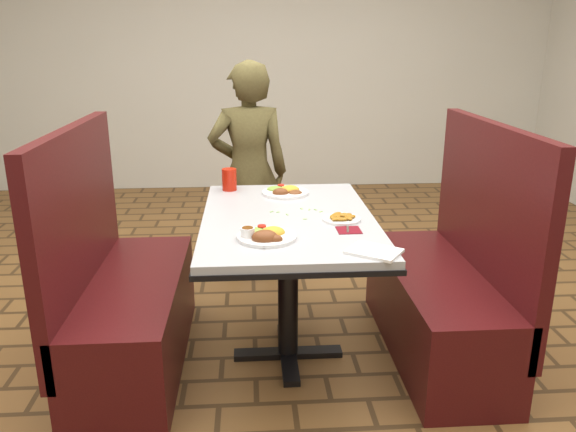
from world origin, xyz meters
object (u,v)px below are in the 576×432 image
Objects in this scene: dining_table at (288,235)px; diner_person at (249,173)px; booth_bench_right at (446,292)px; booth_bench_left at (124,302)px; far_dinner_plate at (285,190)px; near_dinner_plate at (266,233)px; red_tumbler at (229,179)px; plantain_plate at (342,218)px.

diner_person is (-0.18, 1.07, 0.06)m from dining_table.
dining_table is at bearing 180.00° from booth_bench_right.
booth_bench_left is 4.79× the size of far_dinner_plate.
near_dinner_plate is 0.83m from red_tumbler.
dining_table is 1.08m from diner_person.
booth_bench_right reaches higher than dining_table.
booth_bench_left is 4.78× the size of near_dinner_plate.
dining_table is 0.42m from far_dinner_plate.
dining_table is 0.86m from booth_bench_right.
near_dinner_plate is 0.42m from plantain_plate.
dining_table is at bearing 160.69° from plantain_plate.
booth_bench_left is 0.84× the size of diner_person.
booth_bench_left reaches higher than red_tumbler.
diner_person reaches higher than near_dinner_plate.
dining_table is 4.83× the size of near_dinner_plate.
red_tumbler is (-0.53, 0.58, 0.05)m from plantain_plate.
booth_bench_right is at bearing 18.70° from near_dinner_plate.
red_tumbler is (-0.17, 0.81, 0.03)m from near_dinner_plate.
dining_table is at bearing -60.01° from red_tumbler.
red_tumbler is at bearing 132.17° from plantain_plate.
diner_person reaches higher than booth_bench_right.
diner_person is (0.62, 1.07, 0.38)m from booth_bench_left.
diner_person is 0.59m from red_tumbler.
red_tumbler reaches higher than plantain_plate.
near_dinner_plate is (0.07, -1.38, 0.06)m from diner_person.
near_dinner_plate reaches higher than plantain_plate.
plantain_plate is at bearing -4.65° from booth_bench_left.
dining_table is 0.60m from red_tumbler.
plantain_plate is (0.36, 0.22, -0.02)m from near_dinner_plate.
booth_bench_left is 0.86m from red_tumbler.
near_dinner_plate is (-0.91, -0.31, 0.45)m from booth_bench_right.
diner_person is 8.18× the size of plantain_plate.
dining_table is at bearing 69.53° from near_dinner_plate.
dining_table is 0.35m from near_dinner_plate.
near_dinner_plate is (0.68, -0.31, 0.45)m from booth_bench_left.
plantain_plate reaches higher than dining_table.
diner_person reaches higher than far_dinner_plate.
diner_person is at bearing 132.52° from booth_bench_right.
far_dinner_plate is (0.01, 0.40, 0.12)m from dining_table.
booth_bench_left is 0.87m from near_dinner_plate.
booth_bench_right is at bearing -24.71° from red_tumbler.
near_dinner_plate is at bearing -161.30° from booth_bench_right.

